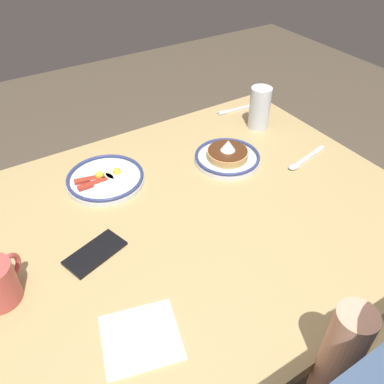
% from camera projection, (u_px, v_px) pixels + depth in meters
% --- Properties ---
extents(ground_plane, '(6.00, 6.00, 0.00)m').
position_uv_depth(ground_plane, '(192.00, 354.00, 1.53)').
color(ground_plane, brown).
extents(dining_table, '(1.20, 0.95, 0.74)m').
position_uv_depth(dining_table, '(192.00, 234.00, 1.11)').
color(dining_table, tan).
rests_on(dining_table, ground_plane).
extents(plate_near_main, '(0.23, 0.23, 0.04)m').
position_uv_depth(plate_near_main, '(106.00, 179.00, 1.16)').
color(plate_near_main, silver).
rests_on(plate_near_main, dining_table).
extents(plate_center_pancakes, '(0.21, 0.21, 0.08)m').
position_uv_depth(plate_center_pancakes, '(227.00, 156.00, 1.23)').
color(plate_center_pancakes, white).
rests_on(plate_center_pancakes, dining_table).
extents(drinking_glass, '(0.07, 0.07, 0.15)m').
position_uv_depth(drinking_glass, '(259.00, 110.00, 1.37)').
color(drinking_glass, silver).
rests_on(drinking_glass, dining_table).
extents(cell_phone, '(0.16, 0.11, 0.01)m').
position_uv_depth(cell_phone, '(94.00, 252.00, 0.95)').
color(cell_phone, black).
rests_on(cell_phone, dining_table).
extents(paper_napkin, '(0.18, 0.17, 0.00)m').
position_uv_depth(paper_napkin, '(141.00, 338.00, 0.78)').
color(paper_napkin, white).
rests_on(paper_napkin, dining_table).
extents(fork_far, '(0.18, 0.03, 0.01)m').
position_uv_depth(fork_far, '(238.00, 109.00, 1.51)').
color(fork_far, silver).
rests_on(fork_far, dining_table).
extents(tea_spoon, '(0.18, 0.05, 0.01)m').
position_uv_depth(tea_spoon, '(302.00, 161.00, 1.24)').
color(tea_spoon, silver).
rests_on(tea_spoon, dining_table).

